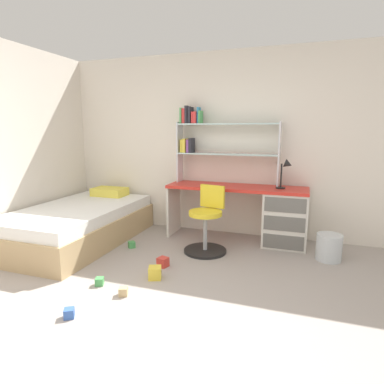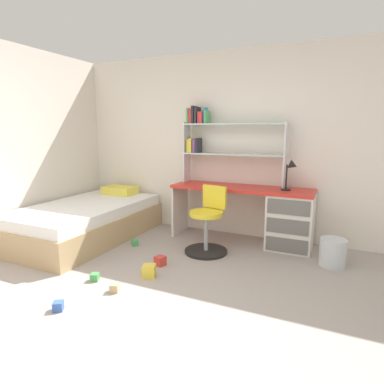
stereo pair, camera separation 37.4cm
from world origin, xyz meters
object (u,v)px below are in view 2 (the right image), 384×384
Objects in this scene: toy_block_red_0 at (160,261)px; waste_bin at (333,252)px; toy_block_green_5 at (95,277)px; desk_lamp at (291,170)px; desk at (277,215)px; toy_block_natural_2 at (114,288)px; bookshelf_hutch at (218,138)px; swivel_chair at (207,226)px; toy_block_yellow_3 at (149,271)px; toy_block_blue_1 at (58,306)px; bed_platform at (86,221)px; toy_block_green_4 at (135,243)px.

waste_bin is at bearing 24.74° from toy_block_red_0.
desk_lamp is at bearing 47.20° from toy_block_green_5.
toy_block_green_5 is at bearing -129.51° from desk.
toy_block_natural_2 is (-1.80, -1.49, -0.11)m from waste_bin.
bookshelf_hutch reaches higher than toy_block_natural_2.
toy_block_green_5 is at bearing 162.80° from toy_block_natural_2.
toy_block_green_5 is at bearing -120.79° from swivel_chair.
swivel_chair reaches higher than toy_block_yellow_3.
toy_block_red_0 is 0.83× the size of toy_block_yellow_3.
toy_block_blue_1 is 0.56m from toy_block_green_5.
toy_block_green_5 is at bearing -123.78° from toy_block_red_0.
waste_bin is at bearing 7.73° from swivel_chair.
desk_lamp is at bearing 15.67° from bed_platform.
toy_block_green_5 is (-0.10, 0.55, -0.00)m from toy_block_blue_1.
bookshelf_hutch is 11.24× the size of toy_block_yellow_3.
toy_block_green_5 is at bearing -77.90° from toy_block_green_4.
toy_block_blue_1 is 0.50m from toy_block_natural_2.
toy_block_red_0 is at bearing 98.56° from toy_block_yellow_3.
swivel_chair is 10.41× the size of toy_block_blue_1.
swivel_chair reaches higher than toy_block_red_0.
toy_block_red_0 is 0.73m from toy_block_green_4.
desk is at bearing 37.01° from swivel_chair.
bed_platform is at bearing -150.45° from bookshelf_hutch.
desk_lamp is 3.08× the size of toy_block_yellow_3.
desk is at bearing 58.75° from toy_block_natural_2.
bed_platform is at bearing 164.39° from toy_block_red_0.
toy_block_blue_1 reaches higher than toy_block_green_5.
toy_block_yellow_3 is 0.96m from toy_block_green_4.
toy_block_green_4 is 1.07× the size of toy_block_green_5.
toy_block_green_4 is (-0.61, 0.40, -0.01)m from toy_block_red_0.
swivel_chair is at bearing -172.27° from waste_bin.
toy_block_green_4 is (-0.66, 0.70, -0.02)m from toy_block_yellow_3.
toy_block_green_5 is at bearing 100.13° from toy_block_blue_1.
swivel_chair is at bearing 62.37° from toy_block_red_0.
swivel_chair is at bearing -149.42° from desk_lamp.
waste_bin is at bearing 33.00° from toy_block_yellow_3.
toy_block_red_0 is at bearing -117.63° from swivel_chair.
waste_bin reaches higher than toy_block_green_5.
bed_platform is 1.90m from toy_block_blue_1.
toy_block_green_5 is (-1.44, -1.74, -0.37)m from desk.
swivel_chair reaches higher than toy_block_green_4.
desk is 1.29m from bookshelf_hutch.
desk is 1.31× the size of bookshelf_hutch.
desk_lamp is 2.52m from toy_block_green_5.
bed_platform is at bearing 135.42° from toy_block_green_5.
toy_block_blue_1 is (-0.48, -2.44, -1.33)m from bookshelf_hutch.
bookshelf_hutch is 2.82m from toy_block_blue_1.
bookshelf_hutch is 2.40m from toy_block_natural_2.
toy_block_natural_2 is (1.32, -1.09, -0.20)m from bed_platform.
bed_platform is 27.24× the size of toy_block_natural_2.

